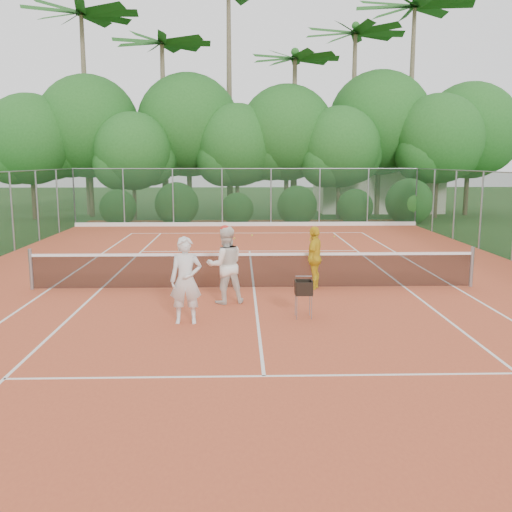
{
  "coord_description": "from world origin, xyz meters",
  "views": [
    {
      "loc": [
        -0.38,
        -15.05,
        3.42
      ],
      "look_at": [
        0.02,
        -1.2,
        1.1
      ],
      "focal_mm": 40.0,
      "sensor_mm": 36.0,
      "label": 1
    }
  ],
  "objects": [
    {
      "name": "player_white",
      "position": [
        -1.51,
        -3.3,
        0.94
      ],
      "size": [
        0.68,
        0.46,
        1.84
      ],
      "primitive_type": "imported",
      "rotation": [
        0.0,
        0.0,
        0.03
      ],
      "color": "silver",
      "rests_on": "clay_court"
    },
    {
      "name": "ground",
      "position": [
        0.0,
        0.0,
        0.0
      ],
      "size": [
        120.0,
        120.0,
        0.0
      ],
      "primitive_type": "plane",
      "color": "#204418",
      "rests_on": "ground"
    },
    {
      "name": "player_center_grp",
      "position": [
        -0.72,
        -1.6,
        0.96
      ],
      "size": [
        1.05,
        0.91,
        1.89
      ],
      "color": "white",
      "rests_on": "clay_court"
    },
    {
      "name": "stray_ball_b",
      "position": [
        -0.6,
        9.81,
        0.05
      ],
      "size": [
        0.07,
        0.07,
        0.07
      ],
      "primitive_type": "sphere",
      "color": "#BDD732",
      "rests_on": "clay_court"
    },
    {
      "name": "ball_hopper",
      "position": [
        1.01,
        -2.96,
        0.67
      ],
      "size": [
        0.36,
        0.36,
        0.82
      ],
      "rotation": [
        0.0,
        0.0,
        -0.43
      ],
      "color": "gray",
      "rests_on": "clay_court"
    },
    {
      "name": "player_yellow",
      "position": [
        1.62,
        -0.07,
        0.86
      ],
      "size": [
        0.74,
        1.07,
        1.68
      ],
      "primitive_type": "imported",
      "rotation": [
        0.0,
        0.0,
        -1.94
      ],
      "color": "gold",
      "rests_on": "clay_court"
    },
    {
      "name": "stray_ball_c",
      "position": [
        3.9,
        10.31,
        0.05
      ],
      "size": [
        0.07,
        0.07,
        0.07
      ],
      "primitive_type": "sphere",
      "color": "#C7DE33",
      "rests_on": "clay_court"
    },
    {
      "name": "tennis_net",
      "position": [
        0.0,
        0.0,
        0.53
      ],
      "size": [
        11.97,
        0.1,
        1.1
      ],
      "color": "gray",
      "rests_on": "clay_court"
    },
    {
      "name": "fence_back",
      "position": [
        0.0,
        15.0,
        1.52
      ],
      "size": [
        18.07,
        0.07,
        3.0
      ],
      "color": "#19381E",
      "rests_on": "clay_court"
    },
    {
      "name": "stray_ball_a",
      "position": [
        0.2,
        10.83,
        0.05
      ],
      "size": [
        0.07,
        0.07,
        0.07
      ],
      "primitive_type": "sphere",
      "color": "#BEE334",
      "rests_on": "clay_court"
    },
    {
      "name": "clay_court",
      "position": [
        0.0,
        0.0,
        0.01
      ],
      "size": [
        18.0,
        36.0,
        0.02
      ],
      "primitive_type": "cube",
      "color": "#BC4D2B",
      "rests_on": "ground"
    },
    {
      "name": "club_building",
      "position": [
        9.0,
        24.0,
        1.5
      ],
      "size": [
        8.0,
        5.0,
        3.0
      ],
      "primitive_type": "cube",
      "color": "beige",
      "rests_on": "ground"
    },
    {
      "name": "court_markings",
      "position": [
        0.0,
        0.0,
        0.02
      ],
      "size": [
        11.03,
        23.83,
        0.01
      ],
      "color": "white",
      "rests_on": "clay_court"
    },
    {
      "name": "tropical_treeline",
      "position": [
        1.43,
        20.22,
        5.11
      ],
      "size": [
        32.1,
        8.49,
        15.03
      ],
      "color": "brown",
      "rests_on": "ground"
    }
  ]
}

